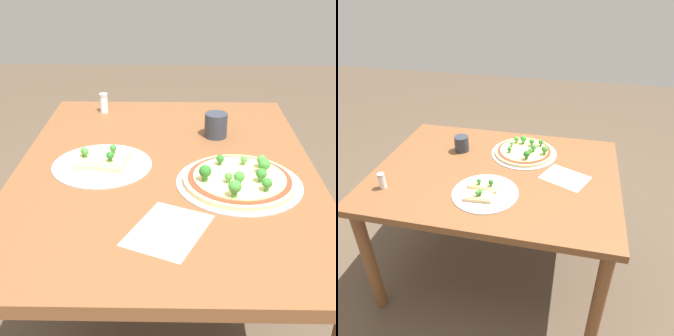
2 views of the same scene
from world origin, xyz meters
TOP-DOWN VIEW (x-y plane):
  - ground_plane at (0.00, 0.00)m, footprint 8.00×8.00m
  - dining_table at (0.00, 0.00)m, footprint 1.24×0.93m
  - pizza_tray_whole at (0.11, 0.22)m, footprint 0.37×0.37m
  - pizza_tray_slice at (-0.01, -0.20)m, footprint 0.31×0.31m
  - drinking_cup at (-0.24, 0.17)m, footprint 0.08×0.08m
  - condiment_shaker at (-0.49, -0.26)m, footprint 0.03×0.03m
  - paper_menu at (0.35, 0.01)m, footprint 0.27×0.24m

SIDE VIEW (x-z plane):
  - ground_plane at x=0.00m, z-range 0.00..0.00m
  - dining_table at x=0.00m, z-range 0.27..0.96m
  - paper_menu at x=0.35m, z-range 0.70..0.70m
  - pizza_tray_slice at x=-0.01m, z-range 0.68..0.74m
  - pizza_tray_whole at x=0.11m, z-range 0.68..0.75m
  - condiment_shaker at x=-0.49m, z-range 0.70..0.78m
  - drinking_cup at x=-0.24m, z-range 0.70..0.78m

